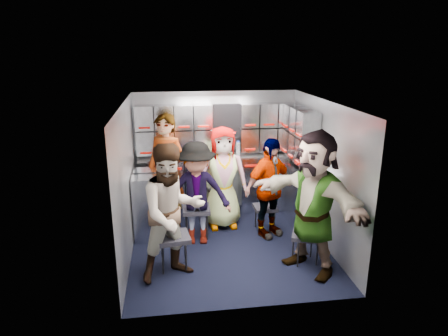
{
  "coord_description": "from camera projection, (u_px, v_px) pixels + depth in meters",
  "views": [
    {
      "loc": [
        -0.8,
        -5.26,
        2.82
      ],
      "look_at": [
        -0.02,
        0.35,
        1.09
      ],
      "focal_mm": 32.0,
      "sensor_mm": 36.0,
      "label": 1
    }
  ],
  "objects": [
    {
      "name": "cup_left",
      "position": [
        194.0,
        154.0,
        6.71
      ],
      "size": [
        0.07,
        0.07,
        0.11
      ],
      "primitive_type": "cylinder",
      "color": "#CCB68F",
      "rests_on": "counter"
    },
    {
      "name": "jump_seat_mid_left",
      "position": [
        196.0,
        211.0,
        6.06
      ],
      "size": [
        0.42,
        0.4,
        0.49
      ],
      "rotation": [
        0.0,
        0.0,
        -0.03
      ],
      "color": "black",
      "rests_on": "ground"
    },
    {
      "name": "locker_bank_back",
      "position": [
        217.0,
        128.0,
        6.76
      ],
      "size": [
        2.68,
        0.28,
        0.82
      ],
      "primitive_type": "cube",
      "color": "#9EA5AE",
      "rests_on": "wall_back"
    },
    {
      "name": "red_latch_strip",
      "position": [
        219.0,
        167.0,
        6.69
      ],
      "size": [
        2.6,
        0.02,
        0.03
      ],
      "primitive_type": "cube",
      "color": "#A50902",
      "rests_on": "cart_bank_back"
    },
    {
      "name": "jump_seat_near_right",
      "position": [
        306.0,
        237.0,
        5.35
      ],
      "size": [
        0.46,
        0.45,
        0.42
      ],
      "rotation": [
        0.0,
        0.0,
        -0.39
      ],
      "color": "black",
      "rests_on": "ground"
    },
    {
      "name": "cup_right",
      "position": [
        289.0,
        151.0,
        6.93
      ],
      "size": [
        0.09,
        0.09,
        0.1
      ],
      "primitive_type": "cylinder",
      "color": "#CCB68F",
      "rests_on": "counter"
    },
    {
      "name": "jump_seat_mid_right",
      "position": [
        265.0,
        209.0,
        6.31
      ],
      "size": [
        0.35,
        0.33,
        0.41
      ],
      "rotation": [
        0.0,
        0.0,
        0.02
      ],
      "color": "black",
      "rests_on": "ground"
    },
    {
      "name": "right_cabinet",
      "position": [
        299.0,
        195.0,
        6.51
      ],
      "size": [
        0.28,
        1.2,
        1.0
      ],
      "primitive_type": "cube",
      "color": "#9EA5AE",
      "rests_on": "ground"
    },
    {
      "name": "jump_seat_center",
      "position": [
        221.0,
        200.0,
        6.63
      ],
      "size": [
        0.47,
        0.46,
        0.43
      ],
      "rotation": [
        0.0,
        0.0,
        -0.42
      ],
      "color": "black",
      "rests_on": "ground"
    },
    {
      "name": "wall_right",
      "position": [
        324.0,
        174.0,
        5.8
      ],
      "size": [
        0.04,
        3.0,
        2.1
      ],
      "primitive_type": "cube",
      "color": "#9398A1",
      "rests_on": "ground"
    },
    {
      "name": "counter",
      "position": [
        217.0,
        156.0,
        6.84
      ],
      "size": [
        2.68,
        0.42,
        0.03
      ],
      "primitive_type": "cube",
      "color": "#AFB1B6",
      "rests_on": "cart_bank_back"
    },
    {
      "name": "bottle_right",
      "position": [
        238.0,
        149.0,
        6.8
      ],
      "size": [
        0.07,
        0.07,
        0.23
      ],
      "primitive_type": "cylinder",
      "color": "white",
      "rests_on": "counter"
    },
    {
      "name": "wall_left",
      "position": [
        127.0,
        182.0,
        5.43
      ],
      "size": [
        0.04,
        3.0,
        2.1
      ],
      "primitive_type": "cube",
      "color": "#9398A1",
      "rests_on": "ground"
    },
    {
      "name": "attendant_standing",
      "position": [
        167.0,
        172.0,
        6.29
      ],
      "size": [
        0.81,
        0.74,
        1.85
      ],
      "primitive_type": "imported",
      "rotation": [
        0.0,
        0.0,
        -0.58
      ],
      "color": "black",
      "rests_on": "ground"
    },
    {
      "name": "attendant_arc_e",
      "position": [
        313.0,
        203.0,
        5.02
      ],
      "size": [
        1.39,
        1.77,
        1.87
      ],
      "primitive_type": "imported",
      "rotation": [
        0.0,
        0.0,
        -1.01
      ],
      "color": "black",
      "rests_on": "ground"
    },
    {
      "name": "coffee_niche",
      "position": [
        227.0,
        129.0,
        6.85
      ],
      "size": [
        0.46,
        0.16,
        0.84
      ],
      "primitive_type": null,
      "color": "black",
      "rests_on": "wall_back"
    },
    {
      "name": "attendant_arc_a",
      "position": [
        173.0,
        213.0,
        4.88
      ],
      "size": [
        1.03,
        0.93,
        1.74
      ],
      "primitive_type": "imported",
      "rotation": [
        0.0,
        0.0,
        0.38
      ],
      "color": "black",
      "rests_on": "ground"
    },
    {
      "name": "jump_seat_near_left",
      "position": [
        174.0,
        239.0,
        5.18
      ],
      "size": [
        0.45,
        0.43,
        0.48
      ],
      "rotation": [
        0.0,
        0.0,
        0.13
      ],
      "color": "black",
      "rests_on": "ground"
    },
    {
      "name": "attendant_arc_d",
      "position": [
        269.0,
        188.0,
        6.02
      ],
      "size": [
        0.98,
        0.76,
        1.54
      ],
      "primitive_type": "imported",
      "rotation": [
        0.0,
        0.0,
        0.49
      ],
      "color": "black",
      "rests_on": "ground"
    },
    {
      "name": "bottle_left",
      "position": [
        168.0,
        150.0,
        6.64
      ],
      "size": [
        0.06,
        0.06,
        0.26
      ],
      "primitive_type": "cylinder",
      "color": "white",
      "rests_on": "counter"
    },
    {
      "name": "wall_back",
      "position": [
        216.0,
        151.0,
        7.03
      ],
      "size": [
        2.8,
        0.04,
        2.1
      ],
      "primitive_type": "cube",
      "color": "#9398A1",
      "rests_on": "ground"
    },
    {
      "name": "attendant_arc_c",
      "position": [
        223.0,
        178.0,
        6.33
      ],
      "size": [
        0.82,
        0.55,
        1.65
      ],
      "primitive_type": "imported",
      "rotation": [
        0.0,
        0.0,
        0.03
      ],
      "color": "black",
      "rests_on": "ground"
    },
    {
      "name": "cart_bank_left",
      "position": [
        147.0,
        204.0,
        6.15
      ],
      "size": [
        0.38,
        0.76,
        0.99
      ],
      "primitive_type": "cube",
      "color": "#9EA5AE",
      "rests_on": "ground"
    },
    {
      "name": "bottle_mid",
      "position": [
        201.0,
        150.0,
        6.72
      ],
      "size": [
        0.07,
        0.07,
        0.25
      ],
      "primitive_type": "cylinder",
      "color": "white",
      "rests_on": "counter"
    },
    {
      "name": "attendant_arc_b",
      "position": [
        197.0,
        194.0,
        5.79
      ],
      "size": [
        1.04,
        0.66,
        1.55
      ],
      "primitive_type": "imported",
      "rotation": [
        0.0,
        0.0,
        -0.09
      ],
      "color": "black",
      "rests_on": "ground"
    },
    {
      "name": "floor",
      "position": [
        228.0,
        245.0,
        5.92
      ],
      "size": [
        3.0,
        3.0,
        0.0
      ],
      "primitive_type": "plane",
      "color": "black",
      "rests_on": "ground"
    },
    {
      "name": "cart_bank_back",
      "position": [
        218.0,
        185.0,
        7.0
      ],
      "size": [
        2.68,
        0.38,
        0.99
      ],
      "primitive_type": "cube",
      "color": "#9EA5AE",
      "rests_on": "ground"
    },
    {
      "name": "ceiling",
      "position": [
        229.0,
        103.0,
        5.3
      ],
      "size": [
        2.8,
        3.0,
        0.02
      ],
      "primitive_type": "cube",
      "color": "silver",
      "rests_on": "wall_back"
    },
    {
      "name": "locker_bank_right",
      "position": [
        300.0,
        134.0,
        6.31
      ],
      "size": [
        0.28,
        1.0,
        0.82
      ],
      "primitive_type": "cube",
      "color": "#9EA5AE",
      "rests_on": "wall_right"
    }
  ]
}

